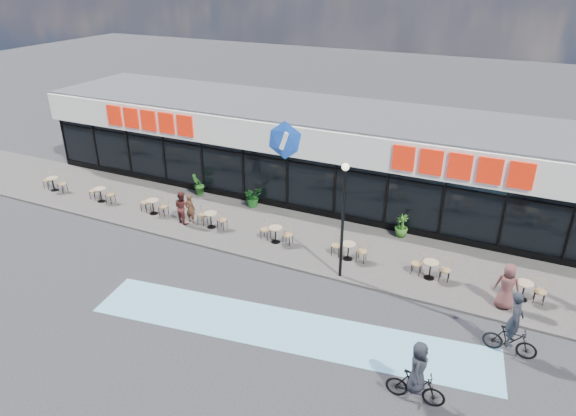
{
  "coord_description": "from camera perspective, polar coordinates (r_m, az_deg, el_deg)",
  "views": [
    {
      "loc": [
        10.03,
        -14.19,
        11.32
      ],
      "look_at": [
        1.68,
        3.5,
        1.98
      ],
      "focal_mm": 32.0,
      "sensor_mm": 36.0,
      "label": 1
    }
  ],
  "objects": [
    {
      "name": "lamp_post",
      "position": [
        19.29,
        6.15,
        -0.34
      ],
      "size": [
        0.28,
        0.28,
        4.76
      ],
      "color": "black",
      "rests_on": "sidewalk"
    },
    {
      "name": "patron_left",
      "position": [
        24.78,
        -10.8,
        -0.05
      ],
      "size": [
        0.54,
        0.36,
        1.43
      ],
      "primitive_type": "imported",
      "rotation": [
        0.0,
        0.0,
        3.1
      ],
      "color": "#4D2F1B",
      "rests_on": "sidewalk"
    },
    {
      "name": "ground",
      "position": [
        20.74,
        -8.43,
        -7.89
      ],
      "size": [
        120.0,
        120.0,
        0.0
      ],
      "primitive_type": "plane",
      "color": "#28282B",
      "rests_on": "ground"
    },
    {
      "name": "bistro_set_6",
      "position": [
        21.03,
        15.58,
        -6.33
      ],
      "size": [
        1.54,
        0.62,
        0.9
      ],
      "color": "tan",
      "rests_on": "sidewalk"
    },
    {
      "name": "potted_plant_mid",
      "position": [
        26.12,
        -3.92,
        1.29
      ],
      "size": [
        1.19,
        1.24,
        1.06
      ],
      "primitive_type": "imported",
      "rotation": [
        0.0,
        0.0,
        1.06
      ],
      "color": "#185519",
      "rests_on": "sidewalk"
    },
    {
      "name": "pedestrian_c",
      "position": [
        19.95,
        23.17,
        -8.0
      ],
      "size": [
        0.88,
        0.57,
        1.78
      ],
      "primitive_type": "imported",
      "rotation": [
        0.0,
        0.0,
        3.13
      ],
      "color": "brown",
      "rests_on": "sidewalk"
    },
    {
      "name": "potted_plant_left",
      "position": [
        27.66,
        -9.94,
        2.57
      ],
      "size": [
        0.67,
        0.77,
        1.23
      ],
      "primitive_type": "imported",
      "rotation": [
        0.0,
        0.0,
        4.51
      ],
      "color": "#235A19",
      "rests_on": "sidewalk"
    },
    {
      "name": "potted_plant_right",
      "position": [
        23.7,
        12.49,
        -1.93
      ],
      "size": [
        0.84,
        0.84,
        1.08
      ],
      "primitive_type": "imported",
      "rotation": [
        0.0,
        0.0,
        5.64
      ],
      "color": "#32681D",
      "rests_on": "sidewalk"
    },
    {
      "name": "bistro_set_0",
      "position": [
        30.76,
        -24.52,
        2.64
      ],
      "size": [
        1.54,
        0.62,
        0.9
      ],
      "color": "tan",
      "rests_on": "sidewalk"
    },
    {
      "name": "sidewalk",
      "position": [
        24.02,
        -2.6,
        -2.5
      ],
      "size": [
        44.0,
        5.0,
        0.1
      ],
      "primitive_type": "cube",
      "color": "#534D49",
      "rests_on": "ground"
    },
    {
      "name": "bistro_set_2",
      "position": [
        26.2,
        -14.66,
        0.38
      ],
      "size": [
        1.54,
        0.62,
        0.9
      ],
      "color": "tan",
      "rests_on": "sidewalk"
    },
    {
      "name": "bistro_set_5",
      "position": [
        21.65,
        6.79,
        -4.49
      ],
      "size": [
        1.54,
        0.62,
        0.9
      ],
      "color": "tan",
      "rests_on": "sidewalk"
    },
    {
      "name": "bistro_set_4",
      "position": [
        22.77,
        -1.28,
        -2.7
      ],
      "size": [
        1.54,
        0.62,
        0.9
      ],
      "color": "tan",
      "rests_on": "sidewalk"
    },
    {
      "name": "bistro_set_7",
      "position": [
        20.94,
        24.74,
        -8.08
      ],
      "size": [
        1.54,
        0.62,
        0.9
      ],
      "color": "tan",
      "rests_on": "sidewalk"
    },
    {
      "name": "bistro_set_1",
      "position": [
        28.37,
        -19.99,
        1.6
      ],
      "size": [
        1.54,
        0.62,
        0.9
      ],
      "color": "tan",
      "rests_on": "sidewalk"
    },
    {
      "name": "building",
      "position": [
        27.62,
        2.56,
        6.51
      ],
      "size": [
        30.6,
        6.57,
        4.75
      ],
      "color": "black",
      "rests_on": "ground"
    },
    {
      "name": "patron_right",
      "position": [
        24.77,
        -11.69,
        0.08
      ],
      "size": [
        0.92,
        0.81,
        1.61
      ],
      "primitive_type": "imported",
      "rotation": [
        0.0,
        0.0,
        2.85
      ],
      "color": "#4D1F1B",
      "rests_on": "sidewalk"
    },
    {
      "name": "cyclist_a",
      "position": [
        15.54,
        14.1,
        -17.9
      ],
      "size": [
        1.71,
        0.8,
        2.05
      ],
      "color": "black",
      "rests_on": "ground"
    },
    {
      "name": "cyclist_b",
      "position": [
        18.0,
        23.66,
        -12.47
      ],
      "size": [
        1.68,
        0.71,
        2.32
      ],
      "color": "black",
      "rests_on": "ground"
    },
    {
      "name": "bistro_set_3",
      "position": [
        24.31,
        -8.45,
        -1.06
      ],
      "size": [
        1.54,
        0.62,
        0.9
      ],
      "color": "tan",
      "rests_on": "sidewalk"
    },
    {
      "name": "bike_lane",
      "position": [
        18.04,
        -0.11,
        -13.33
      ],
      "size": [
        14.17,
        4.13,
        0.01
      ],
      "primitive_type": "cube",
      "rotation": [
        0.0,
        0.0,
        0.14
      ],
      "color": "#6FB4D2",
      "rests_on": "ground"
    }
  ]
}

